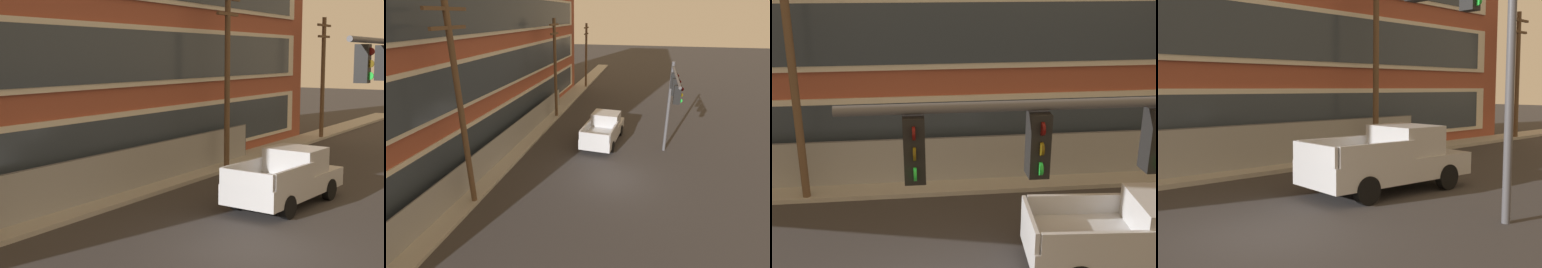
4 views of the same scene
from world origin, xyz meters
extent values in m
plane|color=#333030|center=(0.00, 0.00, 0.00)|extent=(160.00, 160.00, 0.00)
cube|color=#9E9B93|center=(0.00, 7.01, 0.08)|extent=(80.00, 1.79, 0.16)
cube|color=brown|center=(2.50, 12.58, 8.62)|extent=(39.33, 9.34, 17.24)
cube|color=beige|center=(2.50, 7.85, 1.90)|extent=(36.19, 0.10, 2.48)
cube|color=#2D3844|center=(2.50, 7.79, 1.90)|extent=(34.61, 0.06, 2.07)
cube|color=beige|center=(2.50, 7.85, 5.35)|extent=(36.19, 0.10, 2.48)
cube|color=#2D3844|center=(2.50, 7.79, 5.35)|extent=(34.61, 0.06, 2.07)
cube|color=beige|center=(2.50, 7.85, 8.79)|extent=(36.19, 0.10, 2.48)
cube|color=#2D3844|center=(2.50, 7.79, 8.79)|extent=(34.61, 0.06, 2.07)
cube|color=gray|center=(0.47, 7.15, 0.89)|extent=(25.14, 0.04, 1.78)
cylinder|color=#4C4C51|center=(13.04, 7.15, 0.89)|extent=(0.06, 0.06, 1.78)
cylinder|color=#4C4C51|center=(0.47, 7.15, 1.78)|extent=(25.14, 0.05, 0.05)
cylinder|color=#4C4C51|center=(4.67, -2.93, 3.01)|extent=(0.20, 0.20, 6.01)
cylinder|color=#4C4C51|center=(1.67, -2.93, 5.71)|extent=(6.01, 0.14, 0.14)
cube|color=black|center=(3.00, -2.93, 5.16)|extent=(0.28, 0.32, 0.90)
cylinder|color=#4B0807|center=(3.00, -3.11, 5.44)|extent=(0.04, 0.18, 0.18)
cylinder|color=#503E08|center=(3.00, -3.11, 5.16)|extent=(0.04, 0.18, 0.18)
cylinder|color=green|center=(3.00, -3.11, 4.88)|extent=(0.04, 0.18, 0.18)
cube|color=black|center=(1.33, -2.93, 5.16)|extent=(0.28, 0.32, 0.90)
cylinder|color=#4B0807|center=(1.33, -3.11, 5.44)|extent=(0.04, 0.18, 0.18)
cylinder|color=#503E08|center=(1.33, -3.11, 5.16)|extent=(0.04, 0.18, 0.18)
cylinder|color=green|center=(1.33, -3.11, 4.88)|extent=(0.04, 0.18, 0.18)
cube|color=black|center=(-0.33, -2.93, 5.16)|extent=(0.28, 0.32, 0.90)
cylinder|color=#4B0807|center=(-0.33, -3.11, 5.44)|extent=(0.04, 0.18, 0.18)
cylinder|color=#503E08|center=(-0.33, -3.11, 5.16)|extent=(0.04, 0.18, 0.18)
cylinder|color=green|center=(-0.33, -3.11, 4.88)|extent=(0.04, 0.18, 0.18)
cube|color=#B2B5BA|center=(5.18, 1.37, 0.75)|extent=(5.58, 2.48, 0.70)
cube|color=#B2B5BA|center=(5.94, 1.31, 1.55)|extent=(1.77, 2.04, 0.90)
cube|color=#283342|center=(6.77, 1.25, 1.55)|extent=(0.18, 1.72, 0.67)
cube|color=#B2B5BA|center=(4.03, 2.44, 1.38)|extent=(2.72, 0.31, 0.56)
cube|color=#B2B5BA|center=(3.88, 0.47, 1.38)|extent=(2.72, 0.31, 0.56)
cube|color=#B2B5BA|center=(2.50, 1.56, 1.38)|extent=(0.24, 2.02, 0.56)
cylinder|color=black|center=(6.88, 2.22, 0.40)|extent=(0.82, 0.32, 0.80)
cylinder|color=black|center=(6.74, 0.29, 0.40)|extent=(0.82, 0.32, 0.80)
cylinder|color=black|center=(3.62, 2.45, 0.40)|extent=(0.82, 0.32, 0.80)
cylinder|color=black|center=(3.48, 0.52, 0.40)|extent=(0.82, 0.32, 0.80)
cube|color=white|center=(7.97, 1.90, 0.85)|extent=(0.08, 0.24, 0.16)
cube|color=white|center=(7.86, 0.44, 0.85)|extent=(0.08, 0.24, 0.16)
cylinder|color=brown|center=(-3.97, 6.33, 4.71)|extent=(0.26, 0.26, 9.42)
cube|color=brown|center=(-3.97, 6.33, 8.92)|extent=(2.57, 0.14, 0.14)
cube|color=brown|center=(-3.97, 6.33, 8.22)|extent=(2.19, 0.14, 0.14)
cylinder|color=brown|center=(9.76, 6.40, 4.22)|extent=(0.26, 0.26, 8.44)
cube|color=brown|center=(9.76, 6.40, 7.94)|extent=(2.10, 0.14, 0.14)
cube|color=brown|center=(9.76, 6.40, 7.24)|extent=(1.79, 0.14, 0.14)
cylinder|color=brown|center=(21.96, 6.33, 3.87)|extent=(0.26, 0.26, 7.74)
cube|color=brown|center=(21.96, 6.33, 7.24)|extent=(2.09, 0.14, 0.14)
cube|color=brown|center=(21.96, 6.33, 6.54)|extent=(1.78, 0.14, 0.14)
camera|label=1|loc=(-14.03, -7.08, 5.35)|focal=55.00mm
camera|label=2|loc=(-14.94, -1.63, 8.71)|focal=28.00mm
camera|label=3|loc=(-0.36, -8.89, 7.39)|focal=45.00mm
camera|label=4|loc=(-5.45, -8.63, 3.16)|focal=45.00mm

